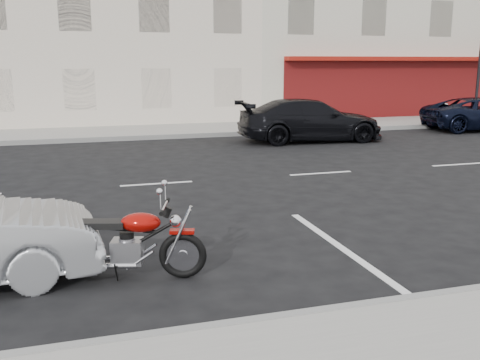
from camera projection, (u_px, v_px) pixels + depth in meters
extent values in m
plane|color=black|center=(242.00, 178.00, 12.47)|extent=(120.00, 120.00, 0.00)
cube|color=gray|center=(39.00, 135.00, 19.19)|extent=(80.00, 3.40, 0.15)
cube|color=gray|center=(36.00, 142.00, 17.60)|extent=(80.00, 0.12, 0.16)
cylinder|color=black|center=(478.00, 83.00, 23.73)|extent=(0.12, 0.12, 3.20)
cylinder|color=beige|center=(445.00, 113.00, 23.68)|extent=(0.20, 0.20, 0.60)
sphere|color=beige|center=(446.00, 106.00, 23.61)|extent=(0.20, 0.20, 0.20)
torus|color=black|center=(236.00, 256.00, 6.68)|extent=(0.60, 0.26, 0.60)
torus|color=black|center=(133.00, 256.00, 6.66)|extent=(0.60, 0.26, 0.60)
cube|color=#920905|center=(236.00, 232.00, 6.61)|extent=(0.32, 0.20, 0.04)
cube|color=#920905|center=(129.00, 231.00, 6.59)|extent=(0.30, 0.21, 0.05)
cube|color=gray|center=(181.00, 252.00, 6.66)|extent=(0.43, 0.36, 0.30)
ellipsoid|color=#920905|center=(195.00, 223.00, 6.58)|extent=(0.56, 0.43, 0.24)
cube|color=black|center=(157.00, 225.00, 6.58)|extent=(0.60, 0.38, 0.08)
cylinder|color=silver|center=(220.00, 207.00, 6.54)|extent=(0.20, 0.61, 0.03)
sphere|color=silver|center=(230.00, 222.00, 6.58)|extent=(0.15, 0.15, 0.15)
cylinder|color=silver|center=(157.00, 267.00, 6.56)|extent=(0.83, 0.30, 0.07)
cylinder|color=silver|center=(159.00, 259.00, 6.81)|extent=(0.83, 0.30, 0.07)
cylinder|color=silver|center=(233.00, 236.00, 6.62)|extent=(0.34, 0.13, 0.71)
cylinder|color=black|center=(197.00, 241.00, 6.63)|extent=(0.70, 0.24, 0.44)
imported|color=black|center=(310.00, 120.00, 18.18)|extent=(5.07, 2.33, 1.44)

